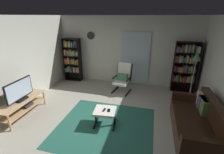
% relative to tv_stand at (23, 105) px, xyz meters
% --- Properties ---
extents(ground_plane, '(7.02, 7.02, 0.00)m').
position_rel_tv_stand_xyz_m(ground_plane, '(2.30, 0.11, -0.31)').
color(ground_plane, '#A6A394').
extents(wall_back, '(5.60, 0.06, 2.60)m').
position_rel_tv_stand_xyz_m(wall_back, '(2.30, 3.01, 0.99)').
color(wall_back, beige).
rests_on(wall_back, ground).
extents(wall_left, '(0.06, 6.00, 2.60)m').
position_rel_tv_stand_xyz_m(wall_left, '(-0.40, 0.11, 0.99)').
color(wall_left, beige).
rests_on(wall_left, ground).
extents(glass_door_panel, '(1.10, 0.01, 2.00)m').
position_rel_tv_stand_xyz_m(glass_door_panel, '(2.65, 2.94, 0.74)').
color(glass_door_panel, silver).
extents(area_rug, '(2.34, 2.16, 0.01)m').
position_rel_tv_stand_xyz_m(area_rug, '(2.32, 0.07, -0.31)').
color(area_rug, '#255E4F').
rests_on(area_rug, ground).
extents(tv_stand, '(0.48, 1.39, 0.46)m').
position_rel_tv_stand_xyz_m(tv_stand, '(0.00, 0.00, 0.00)').
color(tv_stand, tan).
rests_on(tv_stand, ground).
extents(television, '(0.20, 0.87, 0.56)m').
position_rel_tv_stand_xyz_m(television, '(0.00, -0.01, 0.42)').
color(television, black).
rests_on(television, tv_stand).
extents(bookshelf_near_tv, '(0.69, 0.30, 1.75)m').
position_rel_tv_stand_xyz_m(bookshelf_near_tv, '(0.12, 2.74, 0.63)').
color(bookshelf_near_tv, black).
rests_on(bookshelf_near_tv, ground).
extents(bookshelf_near_sofa, '(0.80, 0.30, 1.77)m').
position_rel_tv_stand_xyz_m(bookshelf_near_sofa, '(4.44, 2.75, 0.66)').
color(bookshelf_near_sofa, black).
rests_on(bookshelf_near_sofa, ground).
extents(leather_sofa, '(0.89, 1.92, 0.83)m').
position_rel_tv_stand_xyz_m(leather_sofa, '(4.44, 0.34, -0.01)').
color(leather_sofa, black).
rests_on(leather_sofa, ground).
extents(lounge_armchair, '(0.66, 0.74, 1.02)m').
position_rel_tv_stand_xyz_m(lounge_armchair, '(2.34, 2.20, 0.22)').
color(lounge_armchair, black).
rests_on(lounge_armchair, ground).
extents(ottoman, '(0.57, 0.53, 0.42)m').
position_rel_tv_stand_xyz_m(ottoman, '(2.29, 0.15, 0.03)').
color(ottoman, white).
rests_on(ottoman, ground).
extents(tv_remote, '(0.05, 0.15, 0.02)m').
position_rel_tv_stand_xyz_m(tv_remote, '(2.28, 0.14, 0.12)').
color(tv_remote, black).
rests_on(tv_remote, ottoman).
extents(cell_phone, '(0.09, 0.15, 0.01)m').
position_rel_tv_stand_xyz_m(cell_phone, '(2.39, 0.15, 0.11)').
color(cell_phone, black).
rests_on(cell_phone, ottoman).
extents(floor_lamp_by_shelf, '(0.23, 0.23, 1.62)m').
position_rel_tv_stand_xyz_m(floor_lamp_by_shelf, '(4.58, 2.06, 1.05)').
color(floor_lamp_by_shelf, '#A5A5AD').
rests_on(floor_lamp_by_shelf, ground).
extents(wall_clock, '(0.29, 0.03, 0.29)m').
position_rel_tv_stand_xyz_m(wall_clock, '(0.88, 2.94, 1.54)').
color(wall_clock, silver).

